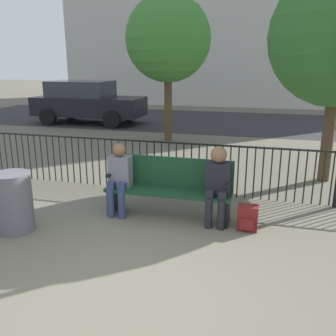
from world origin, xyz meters
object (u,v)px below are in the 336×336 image
object	(u,v)px
seated_person_1	(218,181)
trash_bin	(13,202)
backpack	(247,218)
parked_car_0	(87,102)
park_bench	(169,185)
seated_person_0	(119,175)
tree_1	(168,39)

from	to	relation	value
seated_person_1	trash_bin	xyz separation A→B (m)	(-2.75, -0.97, -0.25)
backpack	parked_car_0	size ratio (longest dim) A/B	0.09
park_bench	seated_person_1	xyz separation A→B (m)	(0.76, -0.13, 0.18)
seated_person_1	parked_car_0	world-z (taller)	parked_car_0
seated_person_0	tree_1	xyz separation A→B (m)	(-0.74, 5.68, 2.31)
parked_car_0	trash_bin	distance (m)	9.71
backpack	tree_1	size ratio (longest dim) A/B	0.09
tree_1	parked_car_0	bearing A→B (deg)	148.11
seated_person_0	trash_bin	distance (m)	1.57
seated_person_1	tree_1	size ratio (longest dim) A/B	0.28
park_bench	parked_car_0	xyz separation A→B (m)	(-5.41, 7.98, 0.34)
seated_person_0	parked_car_0	world-z (taller)	parked_car_0
seated_person_1	backpack	size ratio (longest dim) A/B	3.22
trash_bin	parked_car_0	bearing A→B (deg)	110.64
backpack	trash_bin	distance (m)	3.34
backpack	trash_bin	bearing A→B (deg)	-164.63
backpack	tree_1	distance (m)	6.95
seated_person_0	parked_car_0	size ratio (longest dim) A/B	0.27
park_bench	trash_bin	size ratio (longest dim) A/B	2.27
seated_person_0	backpack	distance (m)	2.05
seated_person_0	tree_1	world-z (taller)	tree_1
park_bench	backpack	bearing A→B (deg)	-10.13
seated_person_1	backpack	xyz separation A→B (m)	(0.46, -0.09, -0.50)
tree_1	trash_bin	xyz separation A→B (m)	(-0.48, -6.65, -2.52)
seated_person_1	tree_1	world-z (taller)	tree_1
park_bench	seated_person_1	bearing A→B (deg)	-9.82
park_bench	parked_car_0	world-z (taller)	parked_car_0
tree_1	trash_bin	bearing A→B (deg)	-94.17
seated_person_0	tree_1	distance (m)	6.18
seated_person_0	backpack	size ratio (longest dim) A/B	3.11
backpack	tree_1	bearing A→B (deg)	115.33
park_bench	seated_person_1	size ratio (longest dim) A/B	1.65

